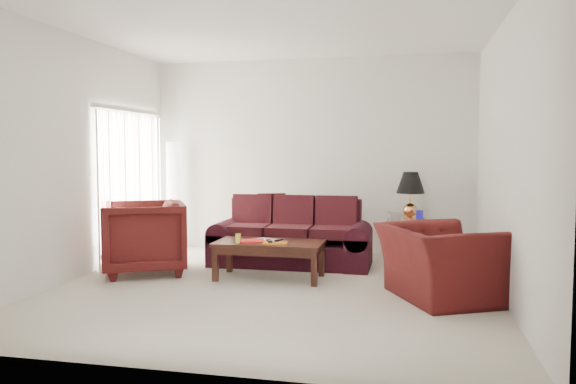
% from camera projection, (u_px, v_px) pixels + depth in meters
% --- Properties ---
extents(floor, '(5.00, 5.00, 0.00)m').
position_uv_depth(floor, '(272.00, 289.00, 6.43)').
color(floor, beige).
rests_on(floor, ground).
extents(blinds, '(0.10, 2.00, 2.16)m').
position_uv_depth(blinds, '(132.00, 185.00, 8.13)').
color(blinds, silver).
rests_on(blinds, ground).
extents(sofa, '(2.25, 1.12, 0.89)m').
position_uv_depth(sofa, '(291.00, 233.00, 7.73)').
color(sofa, black).
rests_on(sofa, ground).
extents(throw_pillow, '(0.48, 0.36, 0.45)m').
position_uv_depth(throw_pillow, '(272.00, 208.00, 8.55)').
color(throw_pillow, black).
rests_on(throw_pillow, sofa).
extents(end_table, '(0.59, 0.59, 0.59)m').
position_uv_depth(end_table, '(406.00, 240.00, 8.11)').
color(end_table, '#55371D').
rests_on(end_table, ground).
extents(table_lamp, '(0.49, 0.49, 0.69)m').
position_uv_depth(table_lamp, '(410.00, 196.00, 8.10)').
color(table_lamp, '#D98643').
rests_on(table_lamp, end_table).
extents(clock, '(0.14, 0.09, 0.13)m').
position_uv_depth(clock, '(395.00, 216.00, 7.95)').
color(clock, white).
rests_on(clock, end_table).
extents(blue_canister, '(0.12, 0.12, 0.16)m').
position_uv_depth(blue_canister, '(419.00, 216.00, 7.87)').
color(blue_canister, '#241DBD').
rests_on(blue_canister, end_table).
extents(picture_frame, '(0.16, 0.18, 0.05)m').
position_uv_depth(picture_frame, '(393.00, 212.00, 8.35)').
color(picture_frame, '#AFAFB3').
rests_on(picture_frame, end_table).
extents(floor_lamp, '(0.29, 0.29, 1.74)m').
position_uv_depth(floor_lamp, '(174.00, 195.00, 8.96)').
color(floor_lamp, white).
rests_on(floor_lamp, ground).
extents(armchair_left, '(1.38, 1.36, 0.94)m').
position_uv_depth(armchair_left, '(144.00, 237.00, 7.21)').
color(armchair_left, '#3D0E0E').
rests_on(armchair_left, ground).
extents(armchair_right, '(1.47, 1.54, 0.78)m').
position_uv_depth(armchair_right, '(440.00, 263.00, 5.94)').
color(armchair_right, '#420F0F').
rests_on(armchair_right, ground).
extents(coffee_table, '(1.47, 1.09, 0.46)m').
position_uv_depth(coffee_table, '(269.00, 260.00, 6.91)').
color(coffee_table, black).
rests_on(coffee_table, ground).
extents(magazine_red, '(0.38, 0.34, 0.02)m').
position_uv_depth(magazine_red, '(252.00, 241.00, 6.87)').
color(magazine_red, red).
rests_on(magazine_red, coffee_table).
extents(magazine_white, '(0.30, 0.27, 0.01)m').
position_uv_depth(magazine_white, '(266.00, 240.00, 6.99)').
color(magazine_white, white).
rests_on(magazine_white, coffee_table).
extents(magazine_orange, '(0.31, 0.24, 0.02)m').
position_uv_depth(magazine_orange, '(275.00, 243.00, 6.74)').
color(magazine_orange, orange).
rests_on(magazine_orange, coffee_table).
extents(remote_a, '(0.12, 0.18, 0.02)m').
position_uv_depth(remote_a, '(269.00, 241.00, 6.77)').
color(remote_a, black).
rests_on(remote_a, coffee_table).
extents(remote_b, '(0.07, 0.16, 0.02)m').
position_uv_depth(remote_b, '(279.00, 240.00, 6.84)').
color(remote_b, black).
rests_on(remote_b, coffee_table).
extents(yellow_glass, '(0.07, 0.07, 0.11)m').
position_uv_depth(yellow_glass, '(238.00, 238.00, 6.78)').
color(yellow_glass, yellow).
rests_on(yellow_glass, coffee_table).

